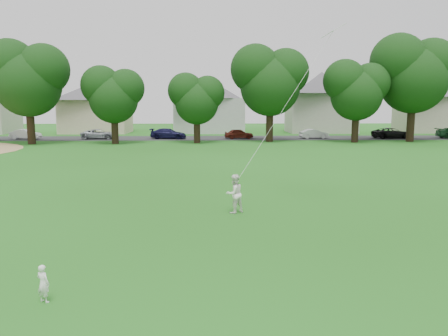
{
  "coord_description": "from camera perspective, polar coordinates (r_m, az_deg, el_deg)",
  "views": [
    {
      "loc": [
        0.23,
        -10.71,
        4.2
      ],
      "look_at": [
        0.61,
        2.0,
        2.3
      ],
      "focal_mm": 35.0,
      "sensor_mm": 36.0,
      "label": 1
    }
  ],
  "objects": [
    {
      "name": "ground",
      "position": [
        11.5,
        -2.81,
        -12.92
      ],
      "size": [
        160.0,
        160.0,
        0.0
      ],
      "primitive_type": "plane",
      "color": "#1B5012",
      "rests_on": "ground"
    },
    {
      "name": "street",
      "position": [
        52.87,
        -1.96,
        3.93
      ],
      "size": [
        90.0,
        7.0,
        0.01
      ],
      "primitive_type": "cube",
      "color": "#2D2D30",
      "rests_on": "ground"
    },
    {
      "name": "toddler",
      "position": [
        10.28,
        -22.55,
        -13.77
      ],
      "size": [
        0.36,
        0.31,
        0.83
      ],
      "primitive_type": "imported",
      "rotation": [
        0.0,
        0.0,
        2.71
      ],
      "color": "white",
      "rests_on": "ground"
    },
    {
      "name": "older_boy",
      "position": [
        16.77,
        1.36,
        -3.38
      ],
      "size": [
        0.92,
        0.88,
        1.5
      ],
      "primitive_type": "imported",
      "rotation": [
        0.0,
        0.0,
        3.73
      ],
      "color": "white",
      "rests_on": "ground"
    },
    {
      "name": "kite",
      "position": [
        17.48,
        8.01,
        8.03
      ],
      "size": [
        2.48,
        1.45,
        7.46
      ],
      "color": "white",
      "rests_on": "ground"
    },
    {
      "name": "tree_row",
      "position": [
        46.84,
        1.54,
        11.45
      ],
      "size": [
        84.01,
        9.12,
        11.89
      ],
      "color": "black",
      "rests_on": "ground"
    },
    {
      "name": "parked_cars",
      "position": [
        52.22,
        5.3,
        4.51
      ],
      "size": [
        71.26,
        2.63,
        1.27
      ],
      "color": "black",
      "rests_on": "ground"
    },
    {
      "name": "house_row",
      "position": [
        62.72,
        -0.96,
        9.02
      ],
      "size": [
        76.32,
        14.1,
        10.1
      ],
      "color": "beige",
      "rests_on": "ground"
    }
  ]
}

